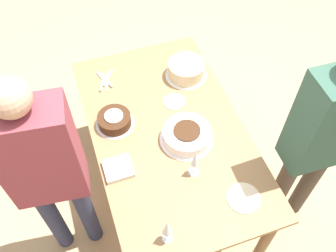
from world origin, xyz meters
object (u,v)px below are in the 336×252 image
object	(u,v)px
wine_glass_far	(167,228)
cake_center_white	(187,135)
person_watching	(323,135)
person_cutting	(46,168)
cake_back_decorated	(186,70)
cake_front_chocolate	(114,120)
wine_glass_near	(195,160)

from	to	relation	value
wine_glass_far	cake_center_white	bearing A→B (deg)	150.39
cake_center_white	person_watching	bearing A→B (deg)	59.65
person_cutting	cake_back_decorated	bearing A→B (deg)	37.70
cake_center_white	cake_back_decorated	size ratio (longest dim) A/B	1.15
person_cutting	cake_front_chocolate	bearing A→B (deg)	45.70
wine_glass_near	wine_glass_far	size ratio (longest dim) A/B	1.00
cake_center_white	wine_glass_far	bearing A→B (deg)	-29.61
cake_center_white	cake_back_decorated	xyz separation A→B (m)	(-0.54, 0.20, 0.01)
cake_back_decorated	wine_glass_near	world-z (taller)	wine_glass_near
cake_back_decorated	person_watching	size ratio (longest dim) A/B	0.18
cake_back_decorated	wine_glass_near	distance (m)	0.83
wine_glass_near	wine_glass_far	distance (m)	0.44
cake_front_chocolate	wine_glass_far	size ratio (longest dim) A/B	1.21
cake_center_white	person_cutting	distance (m)	0.88
cake_center_white	wine_glass_far	size ratio (longest dim) A/B	1.63
wine_glass_far	person_cutting	bearing A→B (deg)	-133.33
cake_center_white	wine_glass_near	size ratio (longest dim) A/B	1.63
cake_front_chocolate	cake_back_decorated	world-z (taller)	cake_back_decorated
cake_front_chocolate	person_cutting	size ratio (longest dim) A/B	0.15
wine_glass_near	person_watching	distance (m)	0.74
cake_center_white	person_watching	distance (m)	0.81
cake_back_decorated	wine_glass_far	world-z (taller)	wine_glass_far
person_cutting	person_watching	distance (m)	1.55
wine_glass_far	wine_glass_near	bearing A→B (deg)	139.70
cake_center_white	person_cutting	world-z (taller)	person_cutting
wine_glass_near	person_cutting	xyz separation A→B (m)	(-0.15, -0.81, 0.10)
cake_center_white	person_cutting	xyz separation A→B (m)	(0.09, -0.85, 0.20)
cake_center_white	cake_back_decorated	world-z (taller)	cake_back_decorated
wine_glass_near	person_cutting	bearing A→B (deg)	-100.85
cake_front_chocolate	cake_back_decorated	distance (m)	0.66
cake_back_decorated	person_cutting	size ratio (longest dim) A/B	0.18
person_cutting	person_watching	world-z (taller)	person_watching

